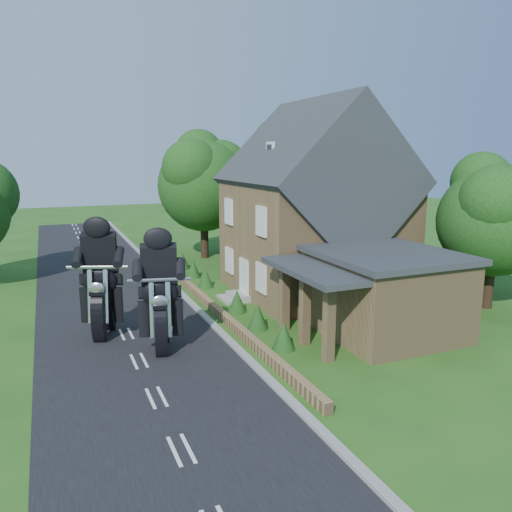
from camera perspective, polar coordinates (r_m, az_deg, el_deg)
name	(u,v)px	position (r m, az deg, el deg)	size (l,w,h in m)	color
ground	(139,361)	(18.83, -13.22, -11.64)	(120.00, 120.00, 0.00)	#224E16
road	(139,361)	(18.83, -13.22, -11.62)	(7.00, 80.00, 0.02)	black
kerb	(234,345)	(19.66, -2.54, -10.14)	(0.30, 80.00, 0.12)	gray
garden_wall	(210,305)	(24.29, -5.23, -5.58)	(0.30, 22.00, 0.40)	#99784E
house	(314,212)	(26.80, 6.69, 5.04)	(9.54, 8.64, 10.24)	#99784E
annex	(381,291)	(21.34, 14.09, -3.91)	(7.05, 5.94, 3.44)	#99784E
tree_annex_side	(498,211)	(26.40, 25.97, 4.64)	(5.64, 5.20, 7.48)	black
tree_house_right	(380,190)	(32.29, 14.03, 7.36)	(6.51, 6.00, 8.40)	black
tree_behind_house	(291,170)	(37.34, 3.98, 9.77)	(7.81, 7.20, 10.08)	black
tree_behind_left	(209,178)	(35.99, -5.44, 8.90)	(6.94, 6.40, 9.16)	black
shrub_a	(284,336)	(19.23, 3.18, -9.08)	(0.90, 0.90, 1.10)	#153B13
shrub_b	(258,317)	(21.38, 0.21, -6.93)	(0.90, 0.90, 1.10)	#153B13
shrub_c	(237,301)	(23.59, -2.18, -5.17)	(0.90, 0.90, 1.10)	#153B13
shrub_d	(205,278)	(28.16, -5.80, -2.47)	(0.90, 0.90, 1.10)	#153B13
shrub_e	(193,268)	(30.50, -7.19, -1.42)	(0.90, 0.90, 1.10)	#153B13
shrub_f	(183,261)	(32.86, -8.38, -0.53)	(0.90, 0.90, 1.10)	#153B13
motorcycle_lead	(162,333)	(19.36, -10.73, -8.63)	(0.39, 1.52, 1.42)	black
motorcycle_follow	(104,319)	(21.37, -17.01, -6.91)	(0.40, 1.59, 1.48)	black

